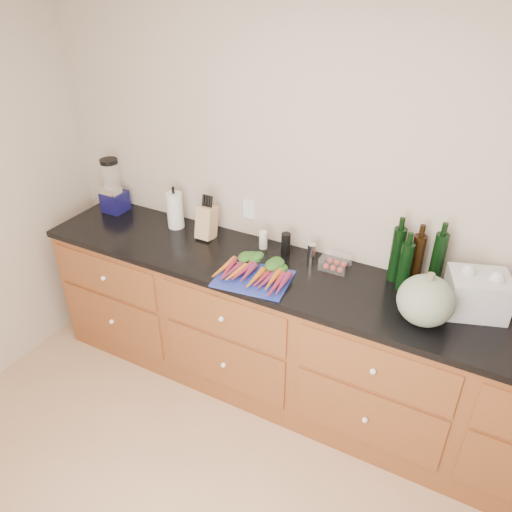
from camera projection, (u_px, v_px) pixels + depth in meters
The scene contains 15 objects.
wall_back at pixel (342, 201), 2.89m from camera, with size 4.10×0.05×2.60m, color #BFB09E.
cabinets at pixel (312, 346), 3.08m from camera, with size 3.60×0.64×0.90m.
countertop at pixel (317, 283), 2.84m from camera, with size 3.64×0.62×0.04m, color black.
cutting_board at pixel (253, 279), 2.84m from camera, with size 0.42×0.31×0.01m, color navy.
carrots at pixel (257, 271), 2.85m from camera, with size 0.43×0.31×0.06m.
squash at pixel (426, 300), 2.46m from camera, with size 0.28×0.28×0.25m, color slate.
blender_appliance at pixel (113, 189), 3.51m from camera, with size 0.15×0.15×0.39m.
paper_towel at pixel (175, 210), 3.33m from camera, with size 0.11×0.11×0.25m, color silver.
knife_block at pixel (207, 222), 3.21m from camera, with size 0.11×0.11×0.21m, color tan.
grinder_salt at pixel (263, 240), 3.11m from camera, with size 0.05×0.05×0.12m, color silver.
grinder_pepper at pixel (286, 244), 3.04m from camera, with size 0.06×0.06×0.14m, color black.
canister_chrome at pixel (312, 253), 2.98m from camera, with size 0.05×0.05×0.11m, color white.
tomato_box at pixel (335, 263), 2.92m from camera, with size 0.16×0.13×0.08m, color white.
bottles at pixel (414, 261), 2.72m from camera, with size 0.29×0.15×0.35m.
grocery_bag at pixel (477, 294), 2.54m from camera, with size 0.29×0.23×0.21m, color silver, non-canonical shape.
Camera 1 is at (0.80, -0.93, 2.53)m, focal length 35.00 mm.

